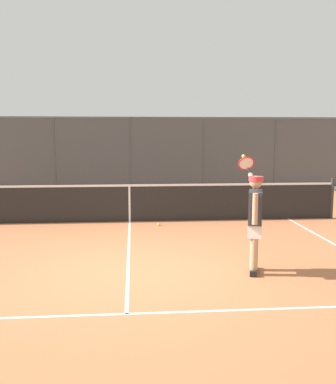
% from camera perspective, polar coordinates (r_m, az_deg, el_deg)
% --- Properties ---
extents(ground_plane, '(60.00, 60.00, 0.00)m').
position_cam_1_polar(ground_plane, '(7.09, -5.35, -10.77)').
color(ground_plane, '#B76B42').
extents(court_line_markings, '(8.46, 10.48, 0.01)m').
position_cam_1_polar(court_line_markings, '(5.35, -5.57, -17.11)').
color(court_line_markings, white).
rests_on(court_line_markings, ground).
extents(fence_backdrop, '(20.23, 1.37, 2.90)m').
position_cam_1_polar(fence_backdrop, '(17.29, -5.04, 5.07)').
color(fence_backdrop, '#474C51').
rests_on(fence_backdrop, ground).
extents(tennis_net, '(10.87, 0.09, 1.07)m').
position_cam_1_polar(tennis_net, '(11.03, -5.15, -1.40)').
color(tennis_net, '#2D2D2D').
rests_on(tennis_net, ground).
extents(tennis_player, '(0.38, 1.36, 1.88)m').
position_cam_1_polar(tennis_player, '(7.04, 11.47, -3.28)').
color(tennis_player, black).
rests_on(tennis_player, ground).
extents(tennis_ball_mid_court, '(0.07, 0.07, 0.07)m').
position_cam_1_polar(tennis_ball_mid_court, '(10.57, -1.24, -4.33)').
color(tennis_ball_mid_court, '#C1D138').
rests_on(tennis_ball_mid_court, ground).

